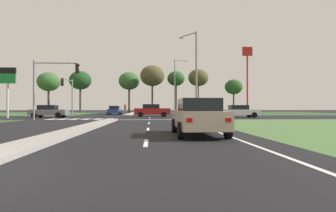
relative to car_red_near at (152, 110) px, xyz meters
name	(u,v)px	position (x,y,z in m)	size (l,w,h in m)	color
ground_plane	(121,117)	(-3.77, -1.91, -0.82)	(200.00, 200.00, 0.00)	black
grass_verge_far_left	(7,113)	(-29.27, 22.59, -0.82)	(35.00, 35.00, 0.01)	#385B2D
grass_verge_far_right	(254,113)	(21.73, 22.59, -0.82)	(35.00, 35.00, 0.01)	#2D4C28
median_island_near	(83,128)	(-3.77, -20.91, -0.75)	(1.20, 22.00, 0.14)	gray
median_island_far	(134,113)	(-3.77, 23.09, -0.75)	(1.20, 36.00, 0.14)	#ADA89E
lane_dash_near	(146,143)	(-0.27, -26.98, -0.82)	(0.14, 2.00, 0.01)	silver
lane_dash_second	(148,129)	(-0.27, -20.98, -0.82)	(0.14, 2.00, 0.01)	silver
lane_dash_third	(149,123)	(-0.27, -14.98, -0.82)	(0.14, 2.00, 0.01)	silver
lane_dash_fourth	(150,120)	(-0.27, -8.98, -0.82)	(0.14, 2.00, 0.01)	silver
lane_dash_fifth	(150,118)	(-0.27, -2.98, -0.82)	(0.14, 2.00, 0.01)	silver
edge_line_right	(205,127)	(3.08, -19.91, -0.82)	(0.14, 24.00, 0.01)	silver
stop_bar_near	(153,120)	(0.03, -8.91, -0.82)	(6.40, 0.50, 0.01)	silver
crosswalk_bar_near	(52,119)	(-10.17, -7.11, -0.82)	(0.70, 2.80, 0.01)	silver
crosswalk_bar_second	(63,119)	(-9.02, -7.11, -0.82)	(0.70, 2.80, 0.01)	silver
crosswalk_bar_third	(75,119)	(-7.87, -7.11, -0.82)	(0.70, 2.80, 0.01)	silver
crosswalk_bar_fourth	(86,119)	(-6.72, -7.11, -0.82)	(0.70, 2.80, 0.01)	silver
crosswalk_bar_fifth	(98,119)	(-5.57, -7.11, -0.82)	(0.70, 2.80, 0.01)	silver
crosswalk_bar_sixth	(109,119)	(-4.42, -7.11, -0.82)	(0.70, 2.80, 0.01)	silver
car_red_near	(152,110)	(0.00, 0.00, 0.00)	(4.61, 2.08, 1.61)	#A31919
car_beige_second	(198,117)	(1.90, -24.45, -0.03)	(2.01, 4.63, 1.55)	#BCAD8E
car_white_third	(239,111)	(10.31, -3.53, -0.06)	(4.56, 1.96, 1.48)	silver
car_blue_fourth	(115,110)	(-6.21, 11.23, -0.07)	(2.02, 4.48, 1.47)	navy
car_grey_fifth	(49,111)	(-11.94, -2.93, -0.07)	(4.17, 2.04, 1.47)	slate
traffic_signal_near_left	(51,79)	(-9.80, -8.51, 3.11)	(4.43, 0.32, 5.74)	gray
traffic_signal_far_left	(68,90)	(-11.37, 2.83, 2.79)	(0.32, 4.94, 5.19)	gray
street_lamp_second	(195,70)	(4.32, -7.85, 4.19)	(1.70, 2.09, 8.89)	gray
street_lamp_third	(176,84)	(4.67, 18.44, 5.01)	(2.70, 0.73, 10.49)	gray
pedestrian_at_median	(125,108)	(-4.06, 6.92, 0.33)	(0.34, 0.34, 1.67)	#4C4C4C
fastfood_pole_sign	(247,65)	(17.19, 13.59, 7.99)	(1.80, 0.40, 12.14)	red
fuel_price_totem	(8,81)	(-16.36, -3.35, 3.36)	(1.80, 0.24, 5.73)	silver
treeline_near	(49,82)	(-24.06, 31.08, 6.36)	(5.18, 5.18, 9.43)	#423323
treeline_second	(80,81)	(-16.16, 28.63, 6.50)	(4.92, 4.92, 9.46)	#423323
treeline_third	(129,81)	(-5.36, 31.21, 6.65)	(4.96, 4.96, 9.64)	#423323
treeline_fourth	(176,79)	(5.63, 29.13, 7.05)	(4.01, 4.01, 9.67)	#423323
treeline_fifth	(152,76)	(0.13, 27.57, 7.53)	(5.50, 5.50, 10.73)	#423323
treeline_sixth	(198,78)	(11.02, 29.97, 7.42)	(4.74, 4.74, 10.29)	#423323
treeline_seventh	(234,87)	(19.38, 29.44, 5.24)	(4.15, 4.15, 7.86)	#423323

